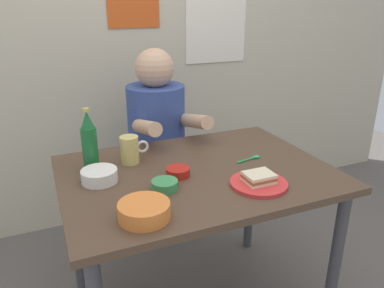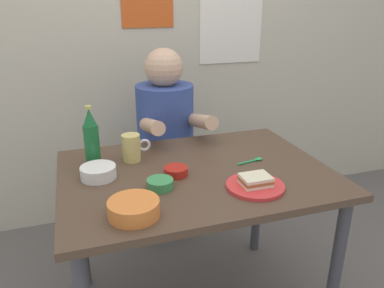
{
  "view_description": "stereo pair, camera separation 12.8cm",
  "coord_description": "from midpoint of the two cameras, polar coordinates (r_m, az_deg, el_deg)",
  "views": [
    {
      "loc": [
        -0.57,
        -1.29,
        1.4
      ],
      "look_at": [
        0.0,
        0.05,
        0.84
      ],
      "focal_mm": 34.87,
      "sensor_mm": 36.0,
      "label": 1
    },
    {
      "loc": [
        -0.45,
        -1.33,
        1.4
      ],
      "look_at": [
        0.0,
        0.05,
        0.84
      ],
      "focal_mm": 34.87,
      "sensor_mm": 36.0,
      "label": 2
    }
  ],
  "objects": [
    {
      "name": "soup_bowl_orange",
      "position": [
        1.23,
        -5.95,
        -9.72
      ],
      "size": [
        0.17,
        0.17,
        0.05
      ],
      "color": "orange",
      "rests_on": "dining_table"
    },
    {
      "name": "beer_mug",
      "position": [
        1.63,
        -6.99,
        -0.6
      ],
      "size": [
        0.13,
        0.08,
        0.12
      ],
      "color": "#D1BC66",
      "rests_on": "dining_table"
    },
    {
      "name": "plate_orange",
      "position": [
        1.44,
        12.16,
        -6.36
      ],
      "size": [
        0.22,
        0.22,
        0.01
      ],
      "primitive_type": "cylinder",
      "color": "red",
      "rests_on": "dining_table"
    },
    {
      "name": "rice_bowl_white",
      "position": [
        1.51,
        -11.8,
        -4.2
      ],
      "size": [
        0.14,
        0.14,
        0.05
      ],
      "color": "silver",
      "rests_on": "dining_table"
    },
    {
      "name": "sandwich",
      "position": [
        1.43,
        12.24,
        -5.47
      ],
      "size": [
        0.11,
        0.09,
        0.04
      ],
      "color": "beige",
      "rests_on": "plate_orange"
    },
    {
      "name": "dip_bowl_green",
      "position": [
        1.4,
        -2.31,
        -6.08
      ],
      "size": [
        0.1,
        0.1,
        0.03
      ],
      "color": "#388C4C",
      "rests_on": "dining_table"
    },
    {
      "name": "wall_back",
      "position": [
        2.42,
        -6.15,
        18.57
      ],
      "size": [
        4.4,
        0.09,
        2.6
      ],
      "color": "#BCB299",
      "rests_on": "ground"
    },
    {
      "name": "dining_table",
      "position": [
        1.59,
        2.87,
        -7.16
      ],
      "size": [
        1.1,
        0.8,
        0.74
      ],
      "color": "#4C3828",
      "rests_on": "ground"
    },
    {
      "name": "person_seated",
      "position": [
        2.1,
        -2.31,
        3.45
      ],
      "size": [
        0.33,
        0.56,
        0.72
      ],
      "color": "#33478C",
      "rests_on": "stool"
    },
    {
      "name": "beer_bottle",
      "position": [
        1.6,
        -12.95,
        0.72
      ],
      "size": [
        0.06,
        0.06,
        0.26
      ],
      "color": "#19602D",
      "rests_on": "dining_table"
    },
    {
      "name": "spoon",
      "position": [
        1.67,
        11.7,
        -2.47
      ],
      "size": [
        0.13,
        0.04,
        0.01
      ],
      "color": "#26A559",
      "rests_on": "dining_table"
    },
    {
      "name": "sambal_bowl_red",
      "position": [
        1.5,
        -0.04,
        -4.17
      ],
      "size": [
        0.1,
        0.1,
        0.03
      ],
      "color": "#B21E14",
      "rests_on": "dining_table"
    },
    {
      "name": "stool",
      "position": [
        2.27,
        -2.23,
        -6.55
      ],
      "size": [
        0.34,
        0.34,
        0.45
      ],
      "color": "#4C4C51",
      "rests_on": "ground"
    }
  ]
}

